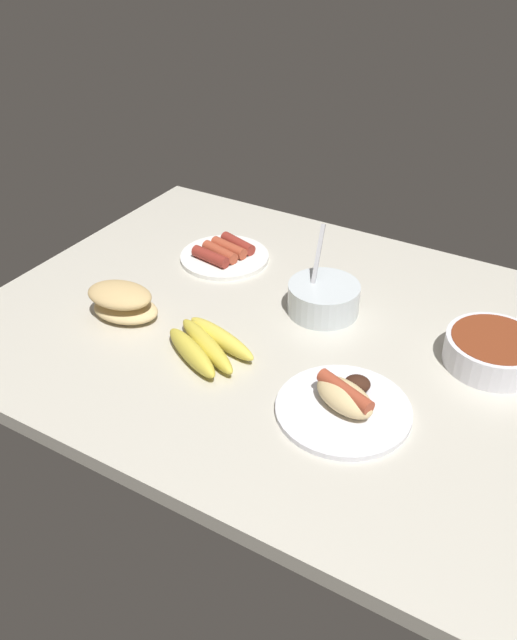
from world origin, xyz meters
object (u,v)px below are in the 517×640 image
object	(u,v)px
banana_bunch	(206,345)
bowl_chili	(493,350)
bowl_coleslaw	(324,297)
plate_sausages	(224,254)
plate_hotdog_assembled	(345,403)
bread_stack	(123,302)

from	to	relation	value
banana_bunch	bowl_chili	xyz separation A→B (cm)	(-45.36, -23.51, 1.11)
bowl_chili	bowl_coleslaw	world-z (taller)	bowl_coleslaw
bowl_chili	plate_sausages	distance (cm)	62.30
bowl_chili	plate_sausages	bearing A→B (deg)	-7.32
plate_hotdog_assembled	bowl_coleslaw	size ratio (longest dim) A/B	1.39
banana_bunch	bowl_coleslaw	xyz separation A→B (cm)	(-12.14, -23.44, 1.53)
plate_hotdog_assembled	bread_stack	xyz separation A→B (cm)	(48.54, -2.97, 1.85)
plate_hotdog_assembled	bread_stack	size ratio (longest dim) A/B	1.48
banana_bunch	bowl_chili	distance (cm)	51.11
plate_hotdog_assembled	bread_stack	world-z (taller)	bread_stack
bowl_chili	bowl_coleslaw	bearing A→B (deg)	0.13
banana_bunch	bowl_chili	bearing A→B (deg)	-152.60
plate_hotdog_assembled	plate_sausages	world-z (taller)	plate_hotdog_assembled
plate_hotdog_assembled	bread_stack	distance (cm)	48.66
banana_bunch	bowl_coleslaw	bearing A→B (deg)	-117.38
bowl_coleslaw	banana_bunch	bearing A→B (deg)	62.62
bread_stack	bowl_chili	bearing A→B (deg)	-161.57
bowl_chili	banana_bunch	bearing A→B (deg)	27.40
bowl_coleslaw	plate_hotdog_assembled	bearing A→B (deg)	122.58
plate_hotdog_assembled	banana_bunch	bearing A→B (deg)	-2.88
bread_stack	bowl_coleslaw	bearing A→B (deg)	-146.19
bowl_coleslaw	bread_stack	world-z (taller)	bowl_coleslaw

